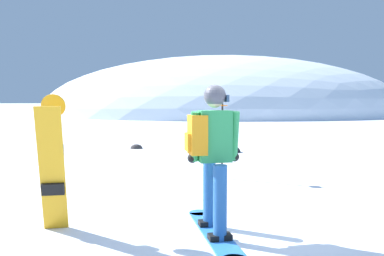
{
  "coord_description": "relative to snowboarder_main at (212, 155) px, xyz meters",
  "views": [
    {
      "loc": [
        -1.44,
        -4.55,
        1.55
      ],
      "look_at": [
        -0.18,
        2.62,
        1.0
      ],
      "focal_mm": 35.62,
      "sensor_mm": 36.0,
      "label": 1
    }
  ],
  "objects": [
    {
      "name": "ridge_peak_far",
      "position": [
        29.02,
        49.56,
        -0.92
      ],
      "size": [
        20.07,
        18.07,
        11.29
      ],
      "color": "white",
      "rests_on": "ground"
    },
    {
      "name": "snowboarder_main",
      "position": [
        0.0,
        0.0,
        0.0
      ],
      "size": [
        0.64,
        1.84,
        1.71
      ],
      "color": "blue",
      "rests_on": "ground"
    },
    {
      "name": "rock_dark",
      "position": [
        -0.63,
        7.89,
        -0.92
      ],
      "size": [
        0.39,
        0.33,
        0.27
      ],
      "color": "#383333",
      "rests_on": "ground"
    },
    {
      "name": "ground_plane",
      "position": [
        0.48,
        0.38,
        -0.92
      ],
      "size": [
        300.0,
        300.0,
        0.0
      ],
      "primitive_type": "plane",
      "color": "white"
    },
    {
      "name": "ridge_peak_main",
      "position": [
        10.34,
        39.2,
        -0.92
      ],
      "size": [
        40.4,
        36.36,
        12.73
      ],
      "color": "white",
      "rests_on": "ground"
    },
    {
      "name": "spare_snowboard",
      "position": [
        -1.8,
        0.37,
        -0.1
      ],
      "size": [
        0.28,
        0.43,
        1.61
      ],
      "color": "orange",
      "rests_on": "ground"
    },
    {
      "name": "piste_marker_near",
      "position": [
        0.9,
        2.99,
        0.05
      ],
      "size": [
        0.2,
        0.2,
        1.69
      ],
      "color": "black",
      "rests_on": "ground"
    },
    {
      "name": "rock_mid",
      "position": [
        2.09,
        6.56,
        -0.92
      ],
      "size": [
        0.58,
        0.49,
        0.4
      ],
      "color": "#282628",
      "rests_on": "ground"
    }
  ]
}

